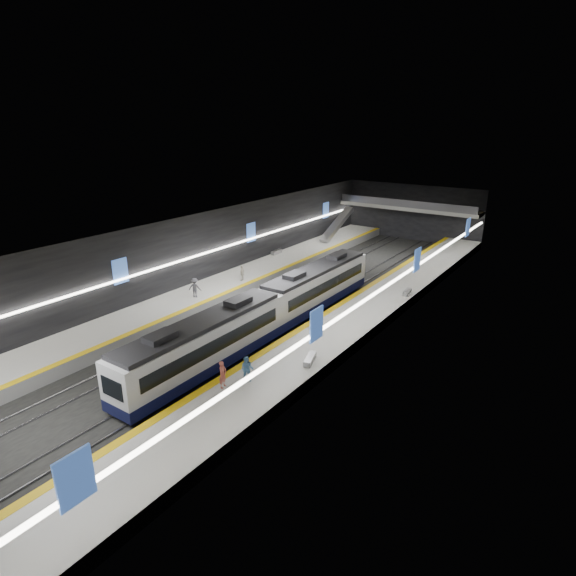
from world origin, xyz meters
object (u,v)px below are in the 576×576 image
Objects in this scene: escalator at (337,225)px; passenger_right_a at (223,375)px; train at (269,310)px; bench_right_far at (407,292)px; passenger_right_b at (247,369)px; passenger_left_a at (242,273)px; bench_right_near at (310,359)px; passenger_left_b at (195,288)px; bench_left_far at (276,252)px.

passenger_right_a is (13.63, -38.89, -1.01)m from escalator.
train is at bearing -71.13° from escalator.
bench_right_far is at bearing 62.83° from train.
passenger_right_b is 20.33m from passenger_left_a.
escalator is at bearing 98.48° from bench_right_near.
passenger_right_b is (-2.32, -21.39, 0.67)m from bench_right_far.
escalator is 4.47× the size of passenger_right_a.
passenger_left_a is (-15.57, -5.97, 0.62)m from bench_right_far.
bench_right_near is 16.93m from bench_right_far.
bench_right_near is (6.37, -3.76, -0.98)m from train.
escalator is at bearing 8.61° from passenger_right_a.
passenger_right_b reaches higher than bench_right_near.
passenger_right_b is 1.06× the size of passenger_left_a.
passenger_left_a is (1.19, -22.06, -1.08)m from escalator.
passenger_left_b is at bearing 174.15° from train.
train reaches higher than bench_right_far.
bench_right_near reaches higher than bench_right_far.
escalator is at bearing 78.08° from bench_left_far.
train is at bearing 131.59° from bench_right_near.
passenger_left_a is at bearing 126.29° from bench_right_near.
bench_right_near is at bearing -63.62° from escalator.
passenger_right_a is 1.63m from passenger_right_b.
train is at bearing 33.30° from passenger_left_a.
bench_left_far is 31.42m from passenger_right_a.
passenger_right_a is (15.63, -27.25, 0.68)m from bench_left_far.
bench_right_near is at bearing 138.45° from passenger_left_b.
escalator is 4.50× the size of bench_left_far.
bench_right_near is (18.37, -21.38, 0.00)m from bench_left_far.
passenger_left_a is 0.88× the size of passenger_left_b.
bench_right_near is 0.96× the size of passenger_left_b.
bench_right_near is 1.09× the size of bench_right_far.
bench_left_far is 0.96× the size of passenger_left_b.
bench_right_near is at bearing 36.74° from passenger_left_a.
bench_left_far is 1.08× the size of bench_right_far.
escalator is at bearing 165.64° from passenger_left_a.
train is 18.30× the size of passenger_left_a.
bench_right_near reaches higher than bench_left_far.
train is 11.39m from passenger_left_a.
passenger_left_a is at bearing 25.77° from passenger_right_a.
passenger_right_a reaches higher than bench_left_far.
passenger_left_b is at bearing -22.66° from passenger_left_a.
passenger_right_a is at bearing -132.95° from bench_right_near.
passenger_left_b is at bearing -83.24° from bench_left_far.
bench_right_far is 0.94× the size of passenger_right_b.
passenger_right_a is at bearing 115.97° from passenger_left_b.
bench_right_far is at bearing -167.78° from passenger_left_b.
passenger_left_a is (-13.25, 15.42, -0.05)m from passenger_right_b.
passenger_right_a is at bearing -103.96° from bench_right_far.
escalator is at bearing -113.63° from passenger_left_b.
train is at bearing 149.27° from passenger_left_b.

